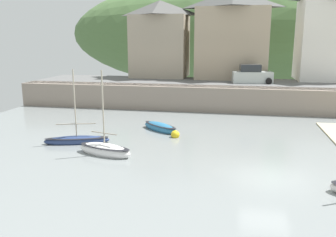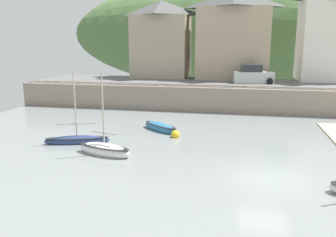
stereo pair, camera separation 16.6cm
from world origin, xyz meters
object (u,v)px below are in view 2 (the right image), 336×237
at_px(waterfront_building_left, 161,39).
at_px(waterfront_building_right, 329,32).
at_px(waterfront_building_centre, 233,34).
at_px(sailboat_nearest_shore, 104,150).
at_px(sailboat_far_left, 77,140).
at_px(mooring_buoy, 175,135).
at_px(parked_car_near_slipway, 253,75).
at_px(dinghy_open_wooden, 161,127).

bearing_deg(waterfront_building_left, waterfront_building_right, 0.00).
distance_m(waterfront_building_centre, sailboat_nearest_shore, 25.39).
xyz_separation_m(waterfront_building_right, sailboat_nearest_shore, (-17.45, -23.31, -7.40)).
xyz_separation_m(waterfront_building_centre, waterfront_building_right, (10.43, 0.00, 0.19)).
relative_size(waterfront_building_right, sailboat_far_left, 2.02).
bearing_deg(sailboat_nearest_shore, waterfront_building_right, 68.79).
height_order(waterfront_building_right, mooring_buoy, waterfront_building_right).
height_order(waterfront_building_right, sailboat_far_left, waterfront_building_right).
distance_m(waterfront_building_right, parked_car_near_slipway, 10.32).
height_order(waterfront_building_left, parked_car_near_slipway, waterfront_building_left).
height_order(waterfront_building_left, waterfront_building_right, waterfront_building_right).
bearing_deg(sailboat_nearest_shore, mooring_buoy, 68.58).
relative_size(sailboat_nearest_shore, parked_car_near_slipway, 1.26).
bearing_deg(sailboat_nearest_shore, waterfront_building_centre, 88.85).
distance_m(waterfront_building_left, dinghy_open_wooden, 18.57).
bearing_deg(waterfront_building_right, sailboat_nearest_shore, -126.82).
bearing_deg(waterfront_building_left, parked_car_near_slipway, -22.46).
bearing_deg(mooring_buoy, waterfront_building_left, 105.43).
bearing_deg(waterfront_building_centre, waterfront_building_left, 180.00).
distance_m(dinghy_open_wooden, sailboat_nearest_shore, 6.73).
bearing_deg(parked_car_near_slipway, waterfront_building_centre, 110.57).
distance_m(sailboat_far_left, mooring_buoy, 6.91).
bearing_deg(dinghy_open_wooden, waterfront_building_left, 140.29).
distance_m(waterfront_building_right, sailboat_nearest_shore, 30.04).
bearing_deg(mooring_buoy, sailboat_far_left, -155.96).
height_order(waterfront_building_centre, sailboat_far_left, waterfront_building_centre).
height_order(sailboat_far_left, mooring_buoy, sailboat_far_left).
xyz_separation_m(dinghy_open_wooden, sailboat_far_left, (-4.84, -4.47, 0.00)).
bearing_deg(mooring_buoy, sailboat_nearest_shore, -127.03).
distance_m(dinghy_open_wooden, parked_car_near_slipway, 14.67).
height_order(waterfront_building_left, mooring_buoy, waterfront_building_left).
bearing_deg(mooring_buoy, waterfront_building_centre, 79.48).
bearing_deg(dinghy_open_wooden, parked_car_near_slipway, 97.88).
xyz_separation_m(sailboat_nearest_shore, mooring_buoy, (3.57, 4.74, -0.12)).
relative_size(dinghy_open_wooden, sailboat_far_left, 0.67).
distance_m(waterfront_building_left, parked_car_near_slipway, 12.37).
bearing_deg(sailboat_nearest_shore, waterfront_building_left, 109.42).
bearing_deg(waterfront_building_centre, sailboat_nearest_shore, -106.77).
height_order(waterfront_building_centre, waterfront_building_right, waterfront_building_right).
xyz_separation_m(sailboat_nearest_shore, sailboat_far_left, (-2.74, 1.92, -0.06)).
xyz_separation_m(waterfront_building_right, sailboat_far_left, (-20.19, -21.39, -7.46)).
height_order(waterfront_building_right, dinghy_open_wooden, waterfront_building_right).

